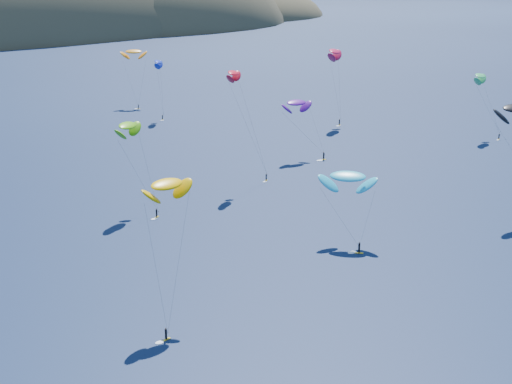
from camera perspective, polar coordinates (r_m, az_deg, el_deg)
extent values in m
ellipsoid|color=#3D3526|center=(620.04, -11.31, 12.03)|extent=(320.00, 220.00, 156.00)
ellipsoid|color=#3D3526|center=(710.38, -3.58, 13.39)|extent=(240.00, 180.00, 84.00)
cube|color=yellow|center=(102.62, -7.20, -11.63)|extent=(1.43, 0.63, 0.08)
cylinder|color=black|center=(102.20, -7.22, -11.21)|extent=(0.32, 0.32, 1.48)
sphere|color=#8C6047|center=(101.78, -7.24, -10.79)|extent=(0.25, 0.25, 0.25)
ellipsoid|color=#FFB800|center=(104.69, -7.15, 0.63)|extent=(8.86, 5.23, 4.64)
cube|color=yellow|center=(149.12, -7.95, -2.01)|extent=(1.41, 1.15, 0.08)
cylinder|color=black|center=(148.82, -7.96, -1.69)|extent=(0.34, 0.34, 1.53)
sphere|color=#8C6047|center=(148.53, -7.98, -1.36)|extent=(0.26, 0.26, 0.26)
ellipsoid|color=#55AD0C|center=(151.58, -10.25, 5.26)|extent=(9.24, 8.10, 4.74)
cube|color=yellow|center=(242.28, -7.49, 5.75)|extent=(1.09, 1.31, 0.07)
cylinder|color=black|center=(242.11, -7.50, 5.95)|extent=(0.31, 0.31, 1.43)
sphere|color=#8C6047|center=(241.94, -7.50, 6.14)|extent=(0.24, 0.24, 0.24)
ellipsoid|color=#1226AD|center=(243.22, -7.82, 10.28)|extent=(7.41, 8.35, 4.30)
cube|color=yellow|center=(131.26, 8.24, -4.85)|extent=(1.43, 1.44, 0.09)
cylinder|color=black|center=(130.88, 8.26, -4.45)|extent=(0.37, 0.37, 1.69)
sphere|color=#8C6047|center=(130.51, 8.28, -4.05)|extent=(0.28, 0.28, 0.28)
ellipsoid|color=#22B6D9|center=(134.47, 7.36, 1.25)|extent=(10.74, 10.79, 5.80)
cube|color=yellow|center=(191.62, 5.43, 2.59)|extent=(1.65, 0.51, 0.09)
cylinder|color=black|center=(191.35, 5.44, 2.89)|extent=(0.38, 0.38, 1.75)
sphere|color=#8C6047|center=(191.09, 5.45, 3.18)|extent=(0.29, 0.29, 0.29)
ellipsoid|color=#5A108C|center=(192.22, 3.25, 7.15)|extent=(9.18, 4.41, 5.08)
cube|color=yellow|center=(233.63, 6.68, 5.34)|extent=(1.53, 1.26, 0.09)
cylinder|color=black|center=(233.43, 6.69, 5.57)|extent=(0.36, 0.36, 1.66)
sphere|color=#8C6047|center=(233.23, 6.69, 5.80)|extent=(0.28, 0.28, 0.28)
ellipsoid|color=#C61440|center=(235.24, 6.31, 11.13)|extent=(11.33, 10.00, 5.83)
cube|color=yellow|center=(172.47, 0.82, 0.93)|extent=(1.24, 1.12, 0.07)
cylinder|color=black|center=(172.23, 0.82, 1.18)|extent=(0.30, 0.30, 1.39)
sphere|color=#8C6047|center=(172.00, 0.82, 1.44)|extent=(0.23, 0.23, 0.23)
ellipsoid|color=red|center=(167.28, -1.82, 9.51)|extent=(7.58, 7.11, 3.97)
cube|color=yellow|center=(262.14, -9.38, 6.59)|extent=(1.28, 0.96, 0.07)
cylinder|color=black|center=(261.99, -9.39, 6.76)|extent=(0.30, 0.30, 1.35)
sphere|color=#8C6047|center=(261.85, -9.40, 6.93)|extent=(0.23, 0.23, 0.23)
ellipsoid|color=orange|center=(268.82, -9.76, 11.02)|extent=(10.03, 8.30, 5.10)
cube|color=yellow|center=(225.14, 18.84, 4.01)|extent=(1.35, 0.92, 0.07)
cylinder|color=black|center=(224.95, 18.86, 4.21)|extent=(0.31, 0.31, 1.41)
sphere|color=#8C6047|center=(224.77, 18.88, 4.42)|extent=(0.24, 0.24, 0.24)
ellipsoid|color=#38B65B|center=(225.36, 17.50, 8.86)|extent=(9.48, 7.36, 4.80)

